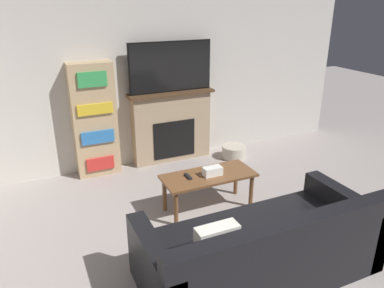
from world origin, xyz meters
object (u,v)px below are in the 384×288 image
(coffee_table, at_px, (208,179))
(storage_basket, at_px, (234,152))
(tv, at_px, (171,67))
(couch, at_px, (260,250))
(fireplace, at_px, (172,126))
(bookshelf, at_px, (95,120))

(coffee_table, xyz_separation_m, storage_basket, (1.07, 1.20, -0.29))
(tv, bearing_deg, coffee_table, -95.79)
(couch, bearing_deg, storage_basket, 64.36)
(fireplace, bearing_deg, couch, -95.24)
(fireplace, bearing_deg, coffee_table, -95.72)
(storage_basket, bearing_deg, couch, -115.64)
(coffee_table, relative_size, bookshelf, 0.69)
(couch, height_order, bookshelf, bookshelf)
(fireplace, xyz_separation_m, couch, (-0.26, -2.79, -0.28))
(bookshelf, bearing_deg, coffee_table, -57.26)
(fireplace, bearing_deg, bookshelf, -178.89)
(bookshelf, distance_m, storage_basket, 2.20)
(bookshelf, bearing_deg, storage_basket, -9.48)
(couch, distance_m, coffee_table, 1.24)
(fireplace, distance_m, couch, 2.82)
(bookshelf, xyz_separation_m, storage_basket, (2.06, -0.34, -0.70))
(couch, xyz_separation_m, bookshelf, (-0.89, 2.77, 0.53))
(couch, height_order, storage_basket, couch)
(couch, relative_size, bookshelf, 1.35)
(couch, relative_size, coffee_table, 1.96)
(tv, height_order, bookshelf, tv)
(fireplace, distance_m, coffee_table, 1.58)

